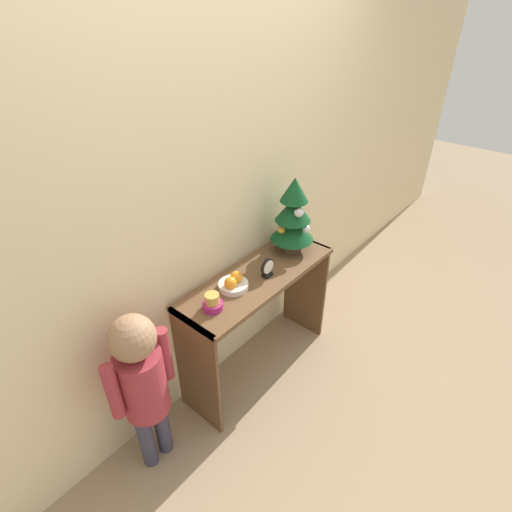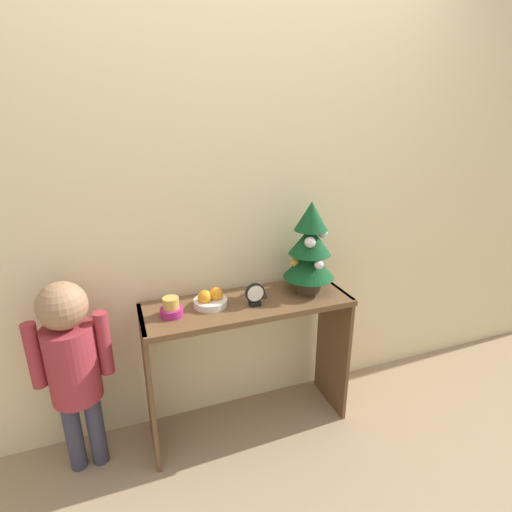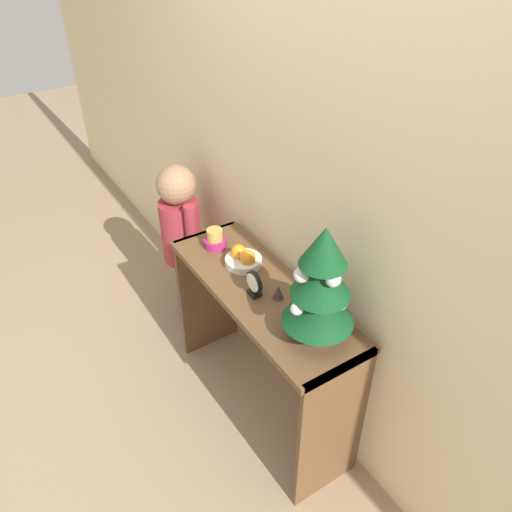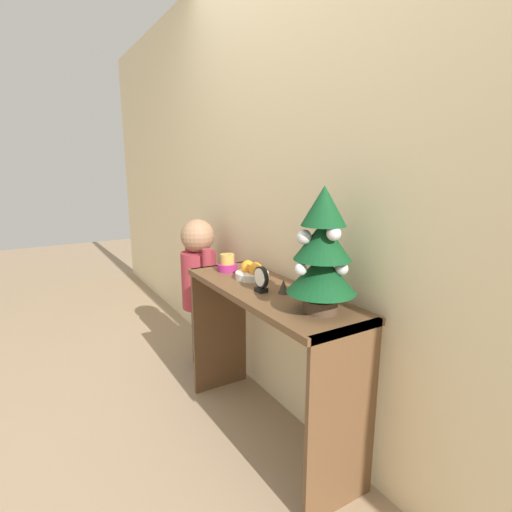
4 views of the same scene
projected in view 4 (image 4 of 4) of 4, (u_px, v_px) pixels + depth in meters
ground_plane at (234, 446)px, 1.94m from camera, size 12.00×12.00×0.00m
back_wall at (310, 184)px, 1.87m from camera, size 7.00×0.05×2.50m
console_table at (268, 326)px, 1.91m from camera, size 1.08×0.37×0.77m
mini_tree at (322, 252)px, 1.52m from camera, size 0.27×0.27×0.49m
fruit_bowl at (252, 272)px, 2.03m from camera, size 0.17×0.17×0.09m
singing_bowl at (227, 264)px, 2.17m from camera, size 0.11×0.11×0.09m
desk_clock at (261, 279)px, 1.81m from camera, size 0.10×0.04×0.12m
figurine at (283, 286)px, 1.79m from camera, size 0.05×0.05×0.07m
child_figure at (199, 276)px, 2.61m from camera, size 0.35×0.23×1.00m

